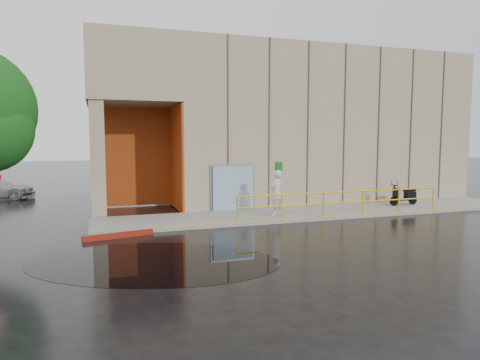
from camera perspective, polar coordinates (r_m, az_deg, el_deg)
name	(u,v)px	position (r m, az deg, el deg)	size (l,w,h in m)	color
ground	(282,243)	(14.12, 5.60, -8.41)	(120.00, 120.00, 0.00)	black
sidewalk	(322,212)	(19.82, 10.87, -4.23)	(20.00, 3.00, 0.15)	gray
building	(285,125)	(25.83, 6.07, 7.27)	(20.00, 10.17, 8.00)	tan
guardrail	(343,203)	(18.70, 13.60, -2.99)	(9.56, 0.06, 1.03)	gold
person	(276,193)	(18.19, 4.88, -1.71)	(0.70, 0.46, 1.93)	silver
scooter	(404,191)	(22.47, 21.05, -1.34)	(1.61, 0.57, 1.23)	black
red_curb	(119,235)	(15.37, -15.87, -7.11)	(2.40, 0.18, 0.18)	maroon
puddle	(153,262)	(12.27, -11.55, -10.62)	(7.05, 4.34, 0.01)	black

